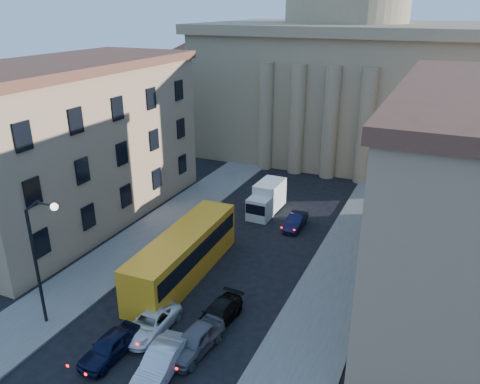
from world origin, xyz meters
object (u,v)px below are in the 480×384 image
object	(u,v)px
car_left_near	(110,346)
car_right_near	(162,362)
city_bus	(184,253)
street_lamp	(40,252)
box_truck	(267,199)

from	to	relation	value
car_left_near	car_right_near	xyz separation A→B (m)	(3.45, 0.14, 0.04)
city_bus	car_left_near	bearing A→B (deg)	-88.53
street_lamp	box_truck	size ratio (longest dim) A/B	1.62
car_right_near	box_truck	xyz separation A→B (m)	(-2.59, 22.79, 0.64)
car_left_near	city_bus	distance (m)	9.53
street_lamp	car_left_near	world-z (taller)	street_lamp
car_right_near	city_bus	bearing A→B (deg)	107.50
car_left_near	city_bus	size ratio (longest dim) A/B	0.33
city_bus	box_truck	bearing A→B (deg)	82.00
car_left_near	street_lamp	bearing A→B (deg)	175.03
car_left_near	city_bus	xyz separation A→B (m)	(-0.57, 9.44, 1.19)
city_bus	box_truck	size ratio (longest dim) A/B	2.34
car_left_near	city_bus	bearing A→B (deg)	97.26
street_lamp	car_left_near	xyz separation A→B (m)	(5.30, -0.82, -4.57)
box_truck	city_bus	bearing A→B (deg)	-94.46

